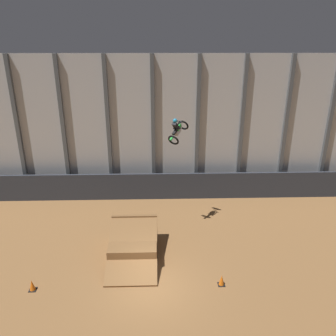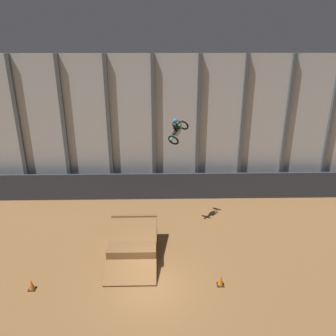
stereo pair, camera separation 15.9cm
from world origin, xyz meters
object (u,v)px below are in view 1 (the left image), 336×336
(dirt_ramp, at_px, (134,242))
(traffic_cone_near_ramp, at_px, (222,280))
(traffic_cone_arena_edge, at_px, (32,285))
(rider_bike_solo, at_px, (177,130))

(dirt_ramp, relative_size, traffic_cone_near_ramp, 7.85)
(traffic_cone_near_ramp, bearing_deg, traffic_cone_arena_edge, -179.41)
(rider_bike_solo, bearing_deg, dirt_ramp, -96.41)
(rider_bike_solo, bearing_deg, traffic_cone_arena_edge, -106.75)
(dirt_ramp, relative_size, rider_bike_solo, 2.53)
(dirt_ramp, xyz_separation_m, traffic_cone_arena_edge, (-4.84, -3.10, -0.39))
(traffic_cone_near_ramp, bearing_deg, dirt_ramp, 146.98)
(dirt_ramp, height_order, traffic_cone_arena_edge, dirt_ramp)
(rider_bike_solo, relative_size, traffic_cone_arena_edge, 3.11)
(rider_bike_solo, height_order, traffic_cone_arena_edge, rider_bike_solo)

